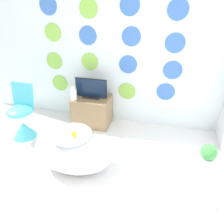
# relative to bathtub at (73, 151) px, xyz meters

# --- Properties ---
(wall_back_dotted) EXTENTS (4.36, 0.05, 2.60)m
(wall_back_dotted) POSITION_rel_bathtub_xyz_m (0.12, 1.28, 1.04)
(wall_back_dotted) COLOR white
(wall_back_dotted) RESTS_ON ground_plane
(bathtub) EXTENTS (0.95, 0.57, 0.51)m
(bathtub) POSITION_rel_bathtub_xyz_m (0.00, 0.00, 0.00)
(bathtub) COLOR white
(bathtub) RESTS_ON ground_plane
(rubber_duck) EXTENTS (0.06, 0.07, 0.07)m
(rubber_duck) POSITION_rel_bathtub_xyz_m (0.06, -0.06, 0.29)
(rubber_duck) COLOR yellow
(rubber_duck) RESTS_ON bathtub
(chair) EXTENTS (0.37, 0.37, 0.79)m
(chair) POSITION_rel_bathtub_xyz_m (-0.98, 0.45, 0.00)
(chair) COLOR #4CC6DB
(chair) RESTS_ON ground_plane
(tv_cabinet) EXTENTS (0.57, 0.41, 0.47)m
(tv_cabinet) POSITION_rel_bathtub_xyz_m (-0.12, 1.03, -0.03)
(tv_cabinet) COLOR #8E704C
(tv_cabinet) RESTS_ON ground_plane
(tv) EXTENTS (0.49, 0.12, 0.31)m
(tv) POSITION_rel_bathtub_xyz_m (-0.12, 1.03, 0.34)
(tv) COLOR black
(tv) RESTS_ON tv_cabinet
(vase) EXTENTS (0.09, 0.09, 0.21)m
(vase) POSITION_rel_bathtub_xyz_m (-0.34, 0.89, 0.30)
(vase) COLOR white
(vase) RESTS_ON tv_cabinet
(side_table) EXTENTS (0.43, 0.30, 0.47)m
(side_table) POSITION_rel_bathtub_xyz_m (1.43, -0.08, 0.11)
(side_table) COLOR silver
(side_table) RESTS_ON ground_plane
(potted_plant_left) EXTENTS (0.15, 0.15, 0.20)m
(potted_plant_left) POSITION_rel_bathtub_xyz_m (1.43, -0.08, 0.31)
(potted_plant_left) COLOR white
(potted_plant_left) RESTS_ON side_table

